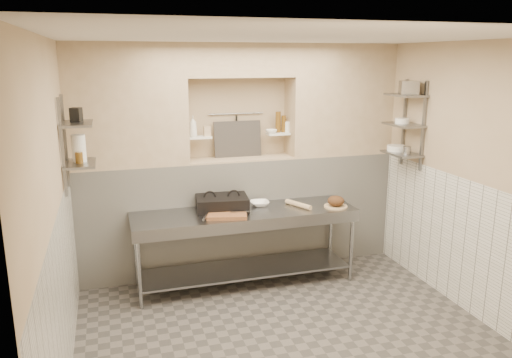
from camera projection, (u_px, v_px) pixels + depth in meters
name	position (u px, v px, depth m)	size (l,w,h in m)	color
floor	(287.00, 337.00, 4.91)	(4.00, 3.90, 0.10)	#55504B
ceiling	(292.00, 31.00, 4.22)	(4.00, 3.90, 0.10)	silver
wall_left	(49.00, 215.00, 3.99)	(0.10, 3.90, 2.80)	tan
wall_right	(476.00, 180.00, 5.14)	(0.10, 3.90, 2.80)	tan
wall_back	(235.00, 156.00, 6.43)	(4.00, 0.10, 2.80)	tan
wall_front	(417.00, 291.00, 2.70)	(4.00, 0.10, 2.80)	tan
backwall_lower	(240.00, 213.00, 6.36)	(4.00, 0.40, 1.40)	white
alcove_sill	(240.00, 159.00, 6.19)	(1.30, 0.40, 0.02)	tan
backwall_pillar_left	(127.00, 106.00, 5.66)	(1.35, 0.40, 1.40)	tan
backwall_pillar_right	(339.00, 100.00, 6.40)	(1.35, 0.40, 1.40)	tan
backwall_header	(239.00, 60.00, 5.91)	(1.30, 0.40, 0.40)	tan
wainscot_left	(65.00, 294.00, 4.18)	(0.02, 3.90, 1.40)	white
wainscot_right	(464.00, 245.00, 5.29)	(0.02, 3.90, 1.40)	white
alcove_shelf_left	(199.00, 137.00, 5.98)	(0.28, 0.16, 0.03)	white
alcove_shelf_right	(278.00, 134.00, 6.26)	(0.28, 0.16, 0.03)	white
utensil_rail	(236.00, 114.00, 6.22)	(0.02, 0.02, 0.70)	gray
hanging_steel	(237.00, 127.00, 6.24)	(0.02, 0.02, 0.30)	black
splash_panel	(238.00, 139.00, 6.23)	(0.60, 0.02, 0.45)	#383330
shelf_rail_left_a	(65.00, 141.00, 5.08)	(0.03, 0.03, 0.95)	slate
shelf_rail_left_b	(62.00, 148.00, 4.71)	(0.03, 0.03, 0.95)	slate
wall_shelf_left_lower	(80.00, 164.00, 4.98)	(0.30, 0.50, 0.03)	slate
wall_shelf_left_upper	(77.00, 124.00, 4.89)	(0.30, 0.50, 0.03)	slate
shelf_rail_right_a	(404.00, 122.00, 6.17)	(0.03, 0.03, 1.05)	slate
shelf_rail_right_b	(423.00, 126.00, 5.80)	(0.03, 0.03, 1.05)	slate
wall_shelf_right_lower	(401.00, 154.00, 6.03)	(0.30, 0.50, 0.03)	slate
wall_shelf_right_mid	(404.00, 125.00, 5.95)	(0.30, 0.50, 0.03)	slate
wall_shelf_right_upper	(406.00, 95.00, 5.87)	(0.30, 0.50, 0.03)	slate
prep_table	(245.00, 233.00, 5.82)	(2.60, 0.70, 0.90)	gray
panini_press	(222.00, 203.00, 5.81)	(0.64, 0.50, 0.16)	black
cutting_board	(227.00, 215.00, 5.58)	(0.44, 0.31, 0.04)	brown
knife_blade	(241.00, 211.00, 5.61)	(0.24, 0.03, 0.01)	gray
tongs	(206.00, 216.00, 5.41)	(0.03, 0.03, 0.28)	gray
mixing_bowl	(260.00, 203.00, 5.98)	(0.22, 0.22, 0.06)	white
rolling_pin	(298.00, 204.00, 5.93)	(0.06, 0.06, 0.39)	#DBB286
bread_board	(336.00, 206.00, 5.93)	(0.28, 0.28, 0.02)	#DBB286
bread_loaf	(336.00, 201.00, 5.92)	(0.20, 0.20, 0.12)	#4C2D19
bottle_soap	(193.00, 126.00, 5.90)	(0.10, 0.10, 0.25)	white
jar_alcove	(207.00, 131.00, 5.99)	(0.08, 0.08, 0.12)	tan
bowl_alcove	(271.00, 131.00, 6.22)	(0.14, 0.14, 0.04)	white
condiment_a	(284.00, 124.00, 6.29)	(0.06, 0.06, 0.21)	#583A11
condiment_b	(278.00, 122.00, 6.26)	(0.07, 0.07, 0.26)	#583A11
condiment_c	(287.00, 127.00, 6.30)	(0.08, 0.08, 0.13)	white
jug_left	(79.00, 148.00, 4.98)	(0.14, 0.14, 0.27)	white
jar_left	(79.00, 158.00, 4.92)	(0.07, 0.07, 0.11)	#583A11
box_left_upper	(76.00, 115.00, 4.92)	(0.10, 0.10, 0.14)	black
bowl_right	(396.00, 148.00, 6.14)	(0.22, 0.22, 0.07)	white
canister_right	(407.00, 150.00, 5.92)	(0.09, 0.09, 0.09)	gray
bowl_right_mid	(402.00, 121.00, 5.97)	(0.17, 0.17, 0.06)	white
basket_right	(409.00, 88.00, 5.79)	(0.20, 0.24, 0.15)	gray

